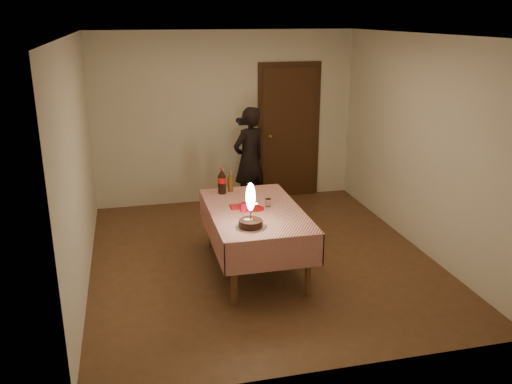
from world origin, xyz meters
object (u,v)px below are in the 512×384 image
cola_bottle (222,181)px  amber_bottle_left (230,182)px  dining_table (255,217)px  birthday_cake (251,215)px  red_cup (244,207)px  clear_cup (268,203)px  photographer (249,160)px  red_plate (255,208)px

cola_bottle → amber_bottle_left: (0.11, 0.05, -0.03)m
dining_table → amber_bottle_left: (-0.15, 0.70, 0.22)m
birthday_cake → red_cup: (0.03, 0.47, -0.08)m
clear_cup → amber_bottle_left: amber_bottle_left is taller
clear_cup → amber_bottle_left: (-0.31, 0.64, 0.07)m
dining_table → photographer: bearing=79.1°
red_plate → photographer: (0.37, 1.92, 0.05)m
birthday_cake → dining_table: bearing=72.0°
red_cup → cola_bottle: (-0.12, 0.69, 0.10)m
dining_table → red_plate: size_ratio=7.82×
red_cup → clear_cup: (0.30, 0.10, -0.01)m
dining_table → clear_cup: size_ratio=19.11×
dining_table → cola_bottle: size_ratio=5.42×
birthday_cake → red_plate: bearing=72.6°
dining_table → cola_bottle: (-0.26, 0.64, 0.25)m
red_cup → photographer: (0.51, 1.98, 0.00)m
red_plate → birthday_cake: bearing=-107.4°
cola_bottle → red_cup: bearing=-79.8°
amber_bottle_left → photographer: size_ratio=0.16×
dining_table → clear_cup: 0.23m
dining_table → red_cup: bearing=-161.2°
birthday_cake → cola_bottle: (-0.09, 1.16, 0.02)m
dining_table → amber_bottle_left: 0.74m
birthday_cake → cola_bottle: 1.16m
amber_bottle_left → red_plate: bearing=-78.0°
birthday_cake → cola_bottle: birthday_cake is taller
dining_table → birthday_cake: bearing=-108.0°
red_plate → clear_cup: 0.18m
red_cup → clear_cup: 0.32m
red_plate → red_cup: size_ratio=2.20×
amber_bottle_left → cola_bottle: bearing=-154.2°
clear_cup → photographer: 1.89m
dining_table → cola_bottle: cola_bottle is taller
dining_table → red_cup: 0.21m
birthday_cake → clear_cup: bearing=59.7°
red_cup → amber_bottle_left: amber_bottle_left is taller
dining_table → red_plate: red_plate is taller
red_plate → amber_bottle_left: amber_bottle_left is taller
clear_cup → cola_bottle: cola_bottle is taller
red_plate → amber_bottle_left: (-0.14, 0.68, 0.11)m
red_cup → cola_bottle: bearing=100.2°
amber_bottle_left → photographer: bearing=67.2°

